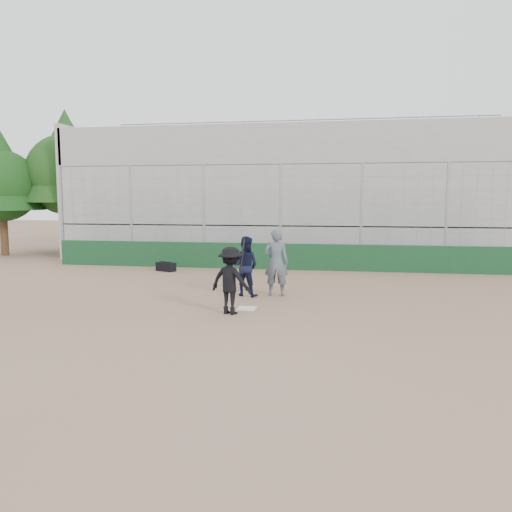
% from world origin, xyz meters
% --- Properties ---
extents(ground, '(90.00, 90.00, 0.00)m').
position_xyz_m(ground, '(0.00, 0.00, 0.00)').
color(ground, brown).
rests_on(ground, ground).
extents(home_plate, '(0.44, 0.44, 0.02)m').
position_xyz_m(home_plate, '(0.00, 0.00, 0.01)').
color(home_plate, white).
rests_on(home_plate, ground).
extents(backstop, '(18.10, 0.25, 4.04)m').
position_xyz_m(backstop, '(0.00, 7.00, 0.96)').
color(backstop, '#11381C').
rests_on(backstop, ground).
extents(bleachers, '(20.25, 6.70, 6.98)m').
position_xyz_m(bleachers, '(0.00, 11.95, 2.92)').
color(bleachers, '#949494').
rests_on(bleachers, ground).
extents(tree_left, '(4.48, 4.48, 7.00)m').
position_xyz_m(tree_left, '(-11.00, 11.00, 4.39)').
color(tree_left, '#331F12').
rests_on(tree_left, ground).
extents(tree_right, '(3.84, 3.84, 6.00)m').
position_xyz_m(tree_right, '(-13.50, 9.50, 3.76)').
color(tree_right, '#3C2516').
rests_on(tree_right, ground).
extents(batter_at_plate, '(1.16, 0.88, 1.76)m').
position_xyz_m(batter_at_plate, '(-0.27, -0.56, 0.79)').
color(batter_at_plate, black).
rests_on(batter_at_plate, ground).
extents(catcher_crouched, '(0.98, 0.88, 1.13)m').
position_xyz_m(catcher_crouched, '(-0.33, 1.60, 0.56)').
color(catcher_crouched, black).
rests_on(catcher_crouched, ground).
extents(umpire, '(0.71, 0.49, 1.69)m').
position_xyz_m(umpire, '(0.50, 1.80, 0.84)').
color(umpire, '#4C5661').
rests_on(umpire, ground).
extents(equipment_bag, '(0.82, 0.60, 0.36)m').
position_xyz_m(equipment_bag, '(-4.15, 5.79, 0.16)').
color(equipment_bag, black).
rests_on(equipment_bag, ground).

